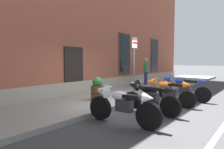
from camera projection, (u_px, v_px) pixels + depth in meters
ground_plane at (130, 105)px, 7.62m from camera, size 140.00×140.00×0.00m
sidewalk at (99, 99)px, 8.56m from camera, size 31.03×3.11×0.15m
brick_pub_facade at (31, 9)px, 11.25m from camera, size 25.03×6.81×9.02m
motorcycle_white_sport at (120, 103)px, 5.35m from camera, size 0.62×2.18×1.00m
motorcycle_black_sport at (148, 96)px, 6.42m from camera, size 0.62×2.00×1.05m
motorcycle_orange_sport at (166, 91)px, 7.53m from camera, size 0.62×2.00×1.04m
motorcycle_blue_sport at (182, 87)px, 8.50m from camera, size 0.62×2.13×1.07m
pedestrian_striped_shirt at (146, 70)px, 12.65m from camera, size 0.65×0.30×1.68m
parking_sign at (134, 58)px, 8.60m from camera, size 0.36×0.07×2.52m
barrel_planter at (98, 90)px, 7.88m from camera, size 0.55×0.55×0.89m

